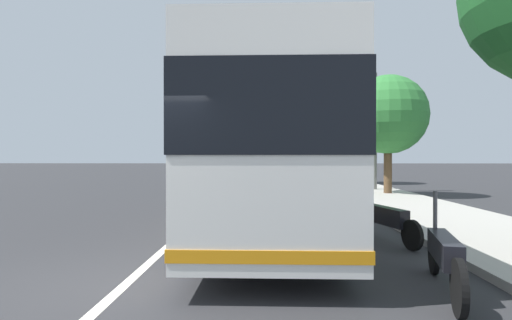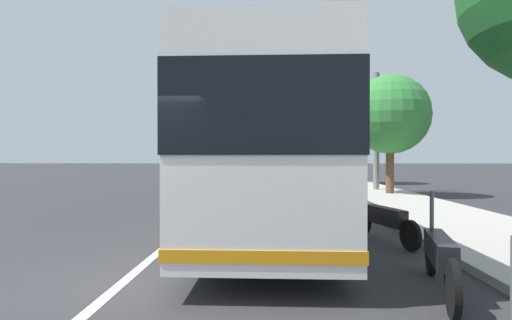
{
  "view_description": "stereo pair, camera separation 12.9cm",
  "coord_description": "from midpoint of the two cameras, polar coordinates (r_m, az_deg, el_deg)",
  "views": [
    {
      "loc": [
        -5.53,
        -1.96,
        1.78
      ],
      "look_at": [
        6.22,
        -1.66,
        1.69
      ],
      "focal_mm": 28.33,
      "sensor_mm": 36.0,
      "label": 1
    },
    {
      "loc": [
        -5.53,
        -2.09,
        1.78
      ],
      "look_at": [
        6.22,
        -1.66,
        1.69
      ],
      "focal_mm": 28.33,
      "sensor_mm": 36.0,
      "label": 2
    }
  ],
  "objects": [
    {
      "name": "car_side_street",
      "position": [
        28.84,
        1.96,
        -1.68
      ],
      "size": [
        4.31,
        2.02,
        1.52
      ],
      "rotation": [
        0.0,
        0.0,
        -0.04
      ],
      "color": "red",
      "rests_on": "ground"
    },
    {
      "name": "roadside_tree_far_block",
      "position": [
        27.71,
        13.61,
        5.82
      ],
      "size": [
        3.55,
        3.55,
        6.19
      ],
      "color": "brown",
      "rests_on": "ground"
    },
    {
      "name": "ground_plane",
      "position": [
        6.15,
        -18.0,
        -16.4
      ],
      "size": [
        220.0,
        220.0,
        0.0
      ],
      "primitive_type": "plane",
      "color": "#2D2D30"
    },
    {
      "name": "utility_pole",
      "position": [
        21.47,
        16.78,
        3.75
      ],
      "size": [
        0.3,
        0.3,
        6.07
      ],
      "primitive_type": "cylinder",
      "color": "slate",
      "rests_on": "ground"
    },
    {
      "name": "roadside_tree_mid_block",
      "position": [
        19.42,
        18.58,
        6.08
      ],
      "size": [
        3.59,
        3.59,
        5.52
      ],
      "color": "brown",
      "rests_on": "ground"
    },
    {
      "name": "sidewalk_curb",
      "position": [
        16.37,
        19.57,
        -5.6
      ],
      "size": [
        110.0,
        3.6,
        0.14
      ],
      "primitive_type": "cube",
      "color": "#B2ADA3",
      "rests_on": "ground"
    },
    {
      "name": "motorcycle_far_end",
      "position": [
        9.0,
        18.04,
        -7.97
      ],
      "size": [
        2.26,
        0.75,
        1.24
      ],
      "rotation": [
        0.0,
        0.0,
        0.29
      ],
      "color": "black",
      "rests_on": "ground"
    },
    {
      "name": "motorcycle_angled",
      "position": [
        5.97,
        25.1,
        -12.16
      ],
      "size": [
        2.34,
        0.65,
        1.28
      ],
      "rotation": [
        0.0,
        0.0,
        -0.24
      ],
      "color": "black",
      "rests_on": "ground"
    },
    {
      "name": "car_oncoming",
      "position": [
        50.08,
        2.28,
        -0.81
      ],
      "size": [
        4.13,
        1.95,
        1.51
      ],
      "rotation": [
        0.0,
        0.0,
        -0.04
      ],
      "color": "navy",
      "rests_on": "ground"
    },
    {
      "name": "coach_bus",
      "position": [
        10.73,
        2.2,
        1.67
      ],
      "size": [
        12.07,
        2.62,
        3.58
      ],
      "rotation": [
        0.0,
        0.0,
        -0.01
      ],
      "color": "silver",
      "rests_on": "ground"
    },
    {
      "name": "car_ahead_same_lane",
      "position": [
        45.83,
        -3.49,
        -0.95
      ],
      "size": [
        4.51,
        1.97,
        1.47
      ],
      "rotation": [
        0.0,
        0.0,
        3.17
      ],
      "color": "black",
      "rests_on": "ground"
    },
    {
      "name": "lane_divider_line",
      "position": [
        15.76,
        -5.35,
        -6.05
      ],
      "size": [
        110.0,
        0.16,
        0.01
      ],
      "primitive_type": "cube",
      "color": "silver",
      "rests_on": "ground"
    }
  ]
}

